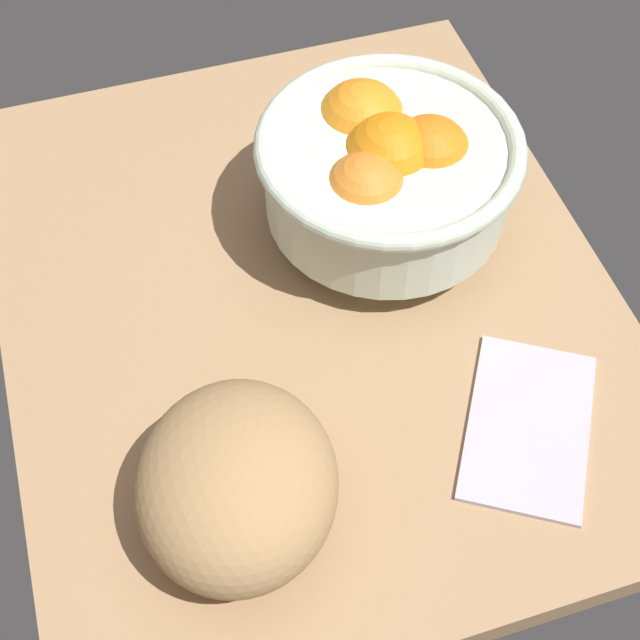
{
  "coord_description": "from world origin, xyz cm",
  "views": [
    {
      "loc": [
        -47.69,
        13.61,
        65.1
      ],
      "look_at": [
        -6.68,
        0.81,
        5.0
      ],
      "focal_mm": 51.97,
      "sensor_mm": 36.0,
      "label": 1
    }
  ],
  "objects": [
    {
      "name": "ground_plane",
      "position": [
        0.0,
        0.0,
        -1.5
      ],
      "size": [
        64.44,
        52.95,
        3.0
      ],
      "primitive_type": "cube",
      "color": "tan"
    },
    {
      "name": "bread_loaf",
      "position": [
        -18.58,
        10.71,
        5.01
      ],
      "size": [
        20.02,
        18.77,
        10.02
      ],
      "primitive_type": "ellipsoid",
      "rotation": [
        0.0,
        0.0,
        5.98
      ],
      "color": "tan",
      "rests_on": "ground"
    },
    {
      "name": "napkin_folded",
      "position": [
        -18.28,
        -12.99,
        0.48
      ],
      "size": [
        18.06,
        16.09,
        0.95
      ],
      "primitive_type": "cube",
      "rotation": [
        0.0,
        0.0,
        -0.54
      ],
      "color": "#BEB5C8",
      "rests_on": "ground"
    },
    {
      "name": "fruit_bowl",
      "position": [
        5.43,
        -9.06,
        7.44
      ],
      "size": [
        23.14,
        23.14,
        12.63
      ],
      "color": "silver",
      "rests_on": "ground"
    }
  ]
}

